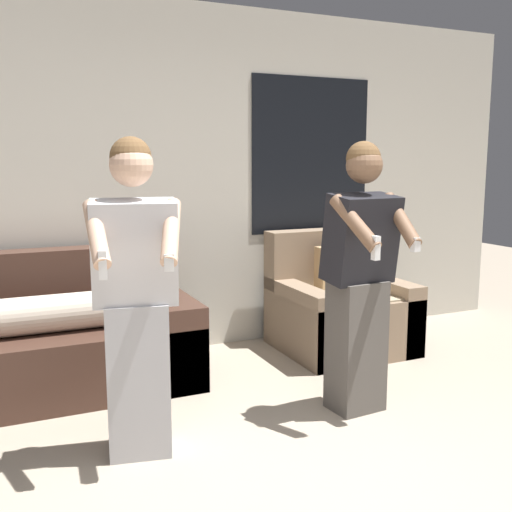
% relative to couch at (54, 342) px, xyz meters
% --- Properties ---
extents(wall_back, '(6.40, 0.07, 2.70)m').
position_rel_couch_xyz_m(wall_back, '(0.99, 0.49, 1.04)').
color(wall_back, beige).
rests_on(wall_back, ground_plane).
extents(couch, '(1.82, 0.92, 0.90)m').
position_rel_couch_xyz_m(couch, '(0.00, 0.00, 0.00)').
color(couch, '#472D23').
rests_on(couch, ground_plane).
extents(armchair, '(0.96, 0.90, 0.94)m').
position_rel_couch_xyz_m(armchair, '(2.19, -0.03, 0.00)').
color(armchair, '#937A60').
rests_on(armchair, ground_plane).
extents(person_left, '(0.48, 0.53, 1.63)m').
position_rel_couch_xyz_m(person_left, '(0.30, -1.12, 0.51)').
color(person_left, '#B2B2B7').
rests_on(person_left, ground_plane).
extents(person_right, '(0.47, 0.50, 1.62)m').
position_rel_couch_xyz_m(person_right, '(1.64, -1.12, 0.51)').
color(person_right, '#56514C').
rests_on(person_right, ground_plane).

